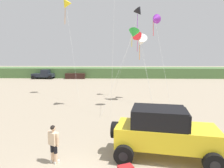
{
  "coord_description": "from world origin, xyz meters",
  "views": [
    {
      "loc": [
        1.45,
        -6.48,
        4.45
      ],
      "look_at": [
        1.16,
        2.85,
        3.25
      ],
      "focal_mm": 32.07,
      "sensor_mm": 36.0,
      "label": 1
    }
  ],
  "objects": [
    {
      "name": "distant_sedan",
      "position": [
        -7.98,
        37.08,
        0.6
      ],
      "size": [
        4.25,
        1.83,
        1.2
      ],
      "primitive_type": "cube",
      "rotation": [
        0.0,
        0.0,
        0.03
      ],
      "color": "black",
      "rests_on": "ground_plane"
    },
    {
      "name": "kite_orange_streamer",
      "position": [
        -4.81,
        18.12,
        10.77
      ],
      "size": [
        3.35,
        6.35,
        11.46
      ],
      "color": "yellow",
      "rests_on": "ground_plane"
    },
    {
      "name": "jeep",
      "position": [
        3.53,
        2.18,
        1.2
      ],
      "size": [
        5.0,
        3.08,
        2.26
      ],
      "color": "yellow",
      "rests_on": "ground_plane"
    },
    {
      "name": "distant_pickup",
      "position": [
        -14.87,
        36.64,
        0.94
      ],
      "size": [
        4.61,
        2.38,
        1.98
      ],
      "color": "#1E232D",
      "rests_on": "ground_plane"
    },
    {
      "name": "kite_black_sled",
      "position": [
        2.79,
        11.62,
        6.59
      ],
      "size": [
        3.4,
        4.39,
        7.18
      ],
      "color": "green",
      "rests_on": "ground_plane"
    },
    {
      "name": "kite_yellow_diamond",
      "position": [
        5.24,
        15.07,
        8.49
      ],
      "size": [
        1.36,
        6.16,
        9.14
      ],
      "color": "purple",
      "rests_on": "ground_plane"
    },
    {
      "name": "dune_ridge",
      "position": [
        -1.24,
        42.37,
        1.1
      ],
      "size": [
        90.0,
        9.47,
        2.21
      ],
      "primitive_type": "cube",
      "color": "#4C703D",
      "rests_on": "ground_plane"
    },
    {
      "name": "kite_pink_ribbon",
      "position": [
        3.75,
        16.98,
        9.62
      ],
      "size": [
        3.74,
        3.57,
        10.26
      ],
      "color": "black",
      "rests_on": "ground_plane"
    },
    {
      "name": "person_watching",
      "position": [
        -1.28,
        1.52,
        0.94
      ],
      "size": [
        0.54,
        0.45,
        1.67
      ],
      "color": "#DBB28E",
      "rests_on": "ground_plane"
    },
    {
      "name": "kite_purple_stunt",
      "position": [
        3.81,
        14.7,
        6.19
      ],
      "size": [
        1.6,
        3.93,
        7.06
      ],
      "color": "white",
      "rests_on": "ground_plane"
    },
    {
      "name": "kite_blue_swept",
      "position": [
        3.56,
        14.53,
        6.49
      ],
      "size": [
        1.9,
        4.1,
        7.13
      ],
      "color": "red",
      "rests_on": "ground_plane"
    }
  ]
}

